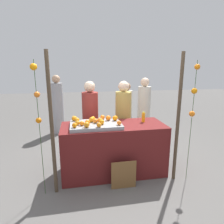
{
  "coord_description": "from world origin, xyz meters",
  "views": [
    {
      "loc": [
        -0.62,
        -3.2,
        1.92
      ],
      "look_at": [
        0.0,
        0.15,
        1.12
      ],
      "focal_mm": 30.76,
      "sensor_mm": 36.0,
      "label": 1
    }
  ],
  "objects_px": {
    "vendor_left": "(91,123)",
    "orange_1": "(103,117)",
    "juice_bottle": "(143,117)",
    "chalkboard_sign": "(124,175)",
    "stall_counter": "(113,149)",
    "orange_0": "(87,125)",
    "vendor_right": "(123,122)"
  },
  "relations": [
    {
      "from": "vendor_left",
      "to": "orange_1",
      "type": "bearing_deg",
      "value": -68.28
    },
    {
      "from": "juice_bottle",
      "to": "chalkboard_sign",
      "type": "relative_size",
      "value": 0.4
    },
    {
      "from": "stall_counter",
      "to": "orange_1",
      "type": "bearing_deg",
      "value": 131.36
    },
    {
      "from": "orange_0",
      "to": "juice_bottle",
      "type": "distance_m",
      "value": 1.12
    },
    {
      "from": "orange_1",
      "to": "vendor_right",
      "type": "xyz_separation_m",
      "value": [
        0.5,
        0.44,
        -0.26
      ]
    },
    {
      "from": "chalkboard_sign",
      "to": "vendor_left",
      "type": "xyz_separation_m",
      "value": [
        -0.43,
        1.19,
        0.54
      ]
    },
    {
      "from": "juice_bottle",
      "to": "orange_1",
      "type": "bearing_deg",
      "value": 172.08
    },
    {
      "from": "orange_0",
      "to": "vendor_right",
      "type": "height_order",
      "value": "vendor_right"
    },
    {
      "from": "vendor_left",
      "to": "vendor_right",
      "type": "relative_size",
      "value": 1.0
    },
    {
      "from": "stall_counter",
      "to": "juice_bottle",
      "type": "height_order",
      "value": "juice_bottle"
    },
    {
      "from": "stall_counter",
      "to": "juice_bottle",
      "type": "distance_m",
      "value": 0.81
    },
    {
      "from": "vendor_left",
      "to": "juice_bottle",
      "type": "bearing_deg",
      "value": -31.74
    },
    {
      "from": "orange_1",
      "to": "orange_0",
      "type": "bearing_deg",
      "value": -125.6
    },
    {
      "from": "orange_0",
      "to": "orange_1",
      "type": "distance_m",
      "value": 0.55
    },
    {
      "from": "chalkboard_sign",
      "to": "orange_1",
      "type": "bearing_deg",
      "value": 108.5
    },
    {
      "from": "orange_1",
      "to": "juice_bottle",
      "type": "bearing_deg",
      "value": -7.92
    },
    {
      "from": "orange_0",
      "to": "vendor_left",
      "type": "relative_size",
      "value": 0.06
    },
    {
      "from": "orange_0",
      "to": "chalkboard_sign",
      "type": "xyz_separation_m",
      "value": [
        0.55,
        -0.26,
        -0.8
      ]
    },
    {
      "from": "vendor_left",
      "to": "vendor_right",
      "type": "xyz_separation_m",
      "value": [
        0.69,
        -0.04,
        -0.0
      ]
    },
    {
      "from": "orange_1",
      "to": "vendor_left",
      "type": "relative_size",
      "value": 0.05
    },
    {
      "from": "orange_0",
      "to": "stall_counter",
      "type": "bearing_deg",
      "value": 27.26
    },
    {
      "from": "stall_counter",
      "to": "juice_bottle",
      "type": "relative_size",
      "value": 9.64
    },
    {
      "from": "juice_bottle",
      "to": "chalkboard_sign",
      "type": "xyz_separation_m",
      "value": [
        -0.52,
        -0.6,
        -0.78
      ]
    },
    {
      "from": "orange_0",
      "to": "juice_bottle",
      "type": "bearing_deg",
      "value": 17.55
    },
    {
      "from": "orange_1",
      "to": "stall_counter",
      "type": "bearing_deg",
      "value": -48.64
    },
    {
      "from": "orange_1",
      "to": "vendor_right",
      "type": "distance_m",
      "value": 0.71
    },
    {
      "from": "orange_0",
      "to": "vendor_left",
      "type": "xyz_separation_m",
      "value": [
        0.13,
        0.92,
        -0.26
      ]
    },
    {
      "from": "orange_1",
      "to": "chalkboard_sign",
      "type": "height_order",
      "value": "orange_1"
    },
    {
      "from": "vendor_right",
      "to": "vendor_left",
      "type": "bearing_deg",
      "value": 176.69
    },
    {
      "from": "vendor_right",
      "to": "stall_counter",
      "type": "bearing_deg",
      "value": -117.62
    },
    {
      "from": "orange_0",
      "to": "chalkboard_sign",
      "type": "relative_size",
      "value": 0.19
    },
    {
      "from": "vendor_left",
      "to": "vendor_right",
      "type": "bearing_deg",
      "value": -3.31
    }
  ]
}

